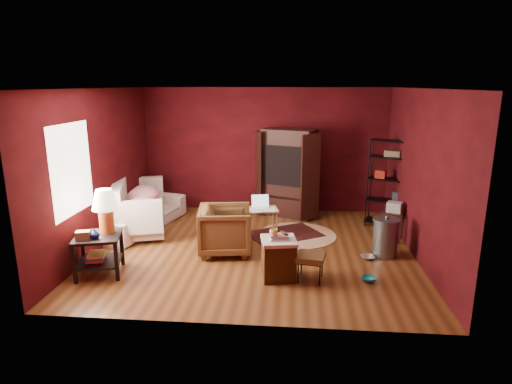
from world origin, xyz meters
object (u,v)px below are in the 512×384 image
sofa (139,207)px  tv_armoire (288,171)px  hamper (279,258)px  side_table (102,224)px  wire_shelving (391,180)px  armchair (225,228)px  laptop_desk (261,211)px

sofa → tv_armoire: 3.26m
hamper → tv_armoire: 3.32m
tv_armoire → side_table: bearing=-108.9°
side_table → wire_shelving: (4.88, 2.64, 0.19)m
armchair → wire_shelving: wire_shelving is taller
armchair → tv_armoire: size_ratio=0.47×
armchair → hamper: bearing=-142.2°
side_table → wire_shelving: bearing=28.4°
hamper → wire_shelving: size_ratio=0.40×
sofa → wire_shelving: (5.08, 0.55, 0.53)m
hamper → tv_armoire: tv_armoire is taller
sofa → wire_shelving: wire_shelving is taller
armchair → side_table: side_table is taller
side_table → laptop_desk: side_table is taller
sofa → side_table: size_ratio=1.75×
sofa → side_table: bearing=-160.7°
sofa → armchair: bearing=-106.2°
laptop_desk → wire_shelving: 2.73m
armchair → sofa: bearing=52.1°
armchair → laptop_desk: (0.55, 0.94, 0.03)m
sofa → tv_armoire: bearing=-54.5°
hamper → laptop_desk: (-0.41, 1.88, 0.15)m
sofa → armchair: (1.95, -1.13, 0.00)m
side_table → laptop_desk: (2.31, 1.90, -0.31)m
side_table → wire_shelving: wire_shelving is taller
laptop_desk → tv_armoire: 1.55m
sofa → hamper: sofa is taller
tv_armoire → wire_shelving: tv_armoire is taller
hamper → wire_shelving: wire_shelving is taller
sofa → laptop_desk: 2.51m
sofa → laptop_desk: size_ratio=2.98×
hamper → laptop_desk: bearing=102.2°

